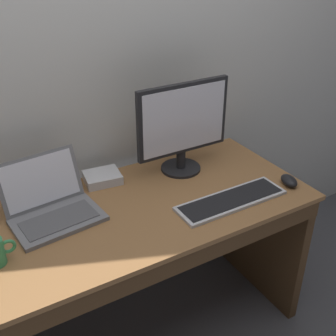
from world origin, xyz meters
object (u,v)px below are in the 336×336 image
at_px(wired_keyboard, 231,200).
at_px(external_drive_box, 102,178).
at_px(laptop_space_gray, 53,209).
at_px(external_monitor, 183,125).
at_px(computer_mouse, 289,181).

bearing_deg(wired_keyboard, external_drive_box, 133.38).
relative_size(laptop_space_gray, external_drive_box, 2.29).
bearing_deg(wired_keyboard, external_monitor, 96.36).
xyz_separation_m(laptop_space_gray, external_drive_box, (0.27, 0.16, -0.02)).
xyz_separation_m(external_monitor, computer_mouse, (0.34, -0.35, -0.21)).
relative_size(computer_mouse, external_drive_box, 0.64).
bearing_deg(wired_keyboard, laptop_space_gray, 158.44).
xyz_separation_m(wired_keyboard, computer_mouse, (0.31, -0.02, 0.01)).
bearing_deg(computer_mouse, laptop_space_gray, 178.98).
relative_size(wired_keyboard, external_drive_box, 3.09).
height_order(laptop_space_gray, external_drive_box, laptop_space_gray).
height_order(laptop_space_gray, computer_mouse, laptop_space_gray).
distance_m(laptop_space_gray, wired_keyboard, 0.72).
height_order(wired_keyboard, external_drive_box, external_drive_box).
height_order(laptop_space_gray, wired_keyboard, laptop_space_gray).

